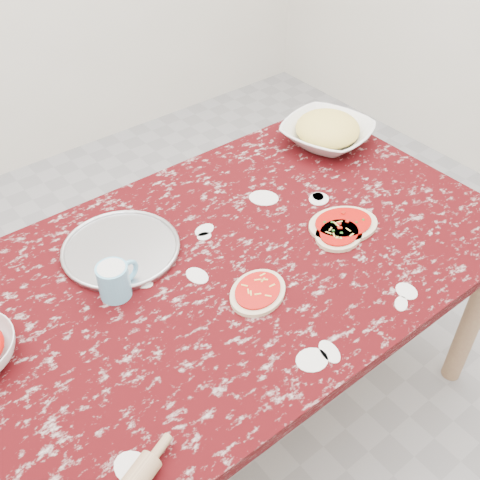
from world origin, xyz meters
name	(u,v)px	position (x,y,z in m)	size (l,w,h in m)	color
ground	(240,399)	(0.00, 0.00, 0.00)	(4.00, 4.00, 0.00)	gray
worktable	(240,273)	(0.00, 0.00, 0.67)	(1.60, 1.00, 0.75)	#360508
pizza_tray	(121,250)	(-0.27, 0.22, 0.76)	(0.33, 0.33, 0.01)	#B2B2B7
cheese_bowl	(327,134)	(0.62, 0.27, 0.79)	(0.31, 0.31, 0.08)	white
flour_mug	(115,280)	(-0.36, 0.08, 0.80)	(0.13, 0.09, 0.10)	#69BBE2
pizza_left	(258,292)	(-0.06, -0.16, 0.76)	(0.22, 0.19, 0.02)	beige
pizza_mid	(339,235)	(0.28, -0.13, 0.76)	(0.18, 0.16, 0.02)	beige
pizza_right	(343,224)	(0.32, -0.10, 0.76)	(0.26, 0.23, 0.02)	beige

